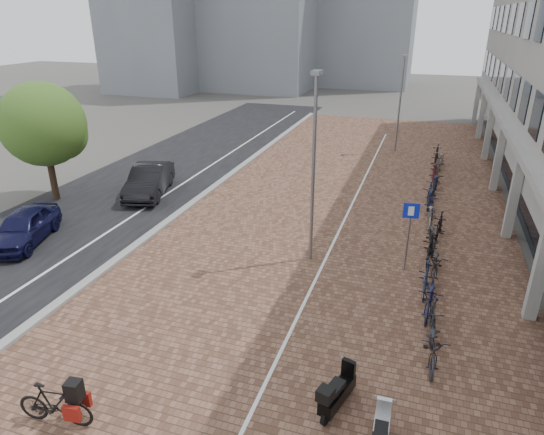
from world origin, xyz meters
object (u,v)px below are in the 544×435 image
(car_navy, at_px, (24,227))
(scooter_back, at_px, (381,435))
(car_dark, at_px, (149,180))
(hero_bike, at_px, (55,404))
(scooter_mid, at_px, (338,391))
(parking_sign, at_px, (409,226))

(car_navy, relative_size, scooter_back, 2.69)
(car_dark, xyz_separation_m, hero_bike, (5.99, -13.56, -0.19))
(car_dark, relative_size, scooter_mid, 2.97)
(hero_bike, height_order, scooter_back, hero_bike)
(parking_sign, bearing_deg, scooter_back, -100.35)
(hero_bike, relative_size, scooter_mid, 1.19)
(car_navy, distance_m, parking_sign, 14.78)
(car_navy, relative_size, parking_sign, 1.53)
(car_navy, xyz_separation_m, parking_sign, (14.54, 2.39, 1.08))
(hero_bike, bearing_deg, parking_sign, -43.81)
(car_navy, bearing_deg, hero_bike, -59.93)
(parking_sign, bearing_deg, car_navy, 178.59)
(scooter_mid, bearing_deg, hero_bike, -142.01)
(parking_sign, bearing_deg, scooter_mid, -108.80)
(car_dark, relative_size, scooter_back, 3.09)
(car_navy, height_order, parking_sign, parking_sign)
(car_dark, bearing_deg, car_navy, -121.58)
(car_dark, xyz_separation_m, scooter_mid, (11.81, -11.20, -0.22))
(scooter_mid, height_order, scooter_back, scooter_mid)
(car_navy, distance_m, car_dark, 6.66)
(car_dark, bearing_deg, hero_bike, -82.78)
(car_dark, bearing_deg, scooter_back, -59.86)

